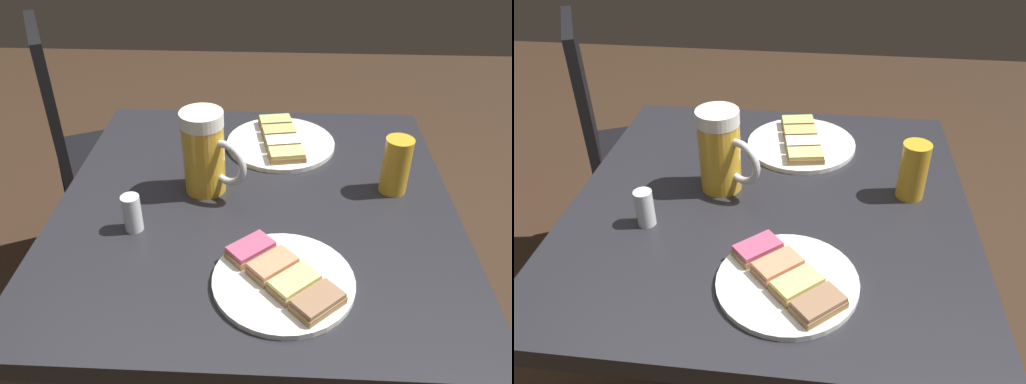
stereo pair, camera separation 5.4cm
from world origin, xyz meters
TOP-DOWN VIEW (x-y plane):
  - cafe_table at (0.00, 0.00)m, footprint 0.77×0.74m
  - plate_near at (0.22, -0.04)m, footprint 0.24×0.24m
  - plate_far at (-0.22, -0.05)m, footprint 0.22×0.22m
  - beer_mug at (0.03, 0.10)m, footprint 0.10×0.13m
  - beer_glass_small at (0.05, -0.26)m, footprint 0.05×0.05m
  - salt_shaker at (-0.09, 0.21)m, footprint 0.03×0.03m
  - cafe_chair at (0.65, 0.56)m, footprint 0.51×0.51m

SIDE VIEW (x-z plane):
  - cafe_chair at x=0.65m, z-range 0.06..0.97m
  - cafe_table at x=0.00m, z-range 0.22..0.98m
  - plate_near at x=0.22m, z-range 0.76..0.79m
  - plate_far at x=-0.22m, z-range 0.76..0.79m
  - salt_shaker at x=-0.09m, z-range 0.77..0.83m
  - beer_glass_small at x=0.05m, z-range 0.77..0.88m
  - beer_mug at x=0.03m, z-range 0.77..0.93m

